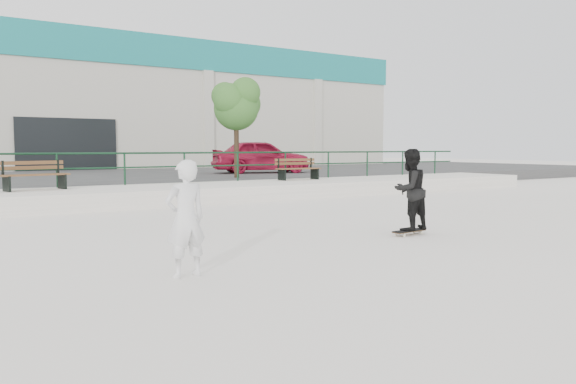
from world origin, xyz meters
TOP-DOWN VIEW (x-y plane):
  - ground at (0.00, 0.00)m, footprint 120.00×120.00m
  - ledge at (0.00, 9.50)m, footprint 30.00×3.00m
  - parking_strip at (0.00, 18.00)m, footprint 60.00×14.00m
  - railing at (-0.00, 10.80)m, footprint 28.00×0.06m
  - commercial_building at (-0.00, 31.99)m, footprint 44.20×16.33m
  - bench_left at (-3.74, 10.03)m, footprint 1.86×0.88m
  - bench_right at (5.19, 10.25)m, footprint 1.72×0.53m
  - tree at (4.02, 12.77)m, footprint 2.18×1.93m
  - red_car at (6.90, 15.87)m, footprint 4.84×2.95m
  - skateboard at (1.50, 0.94)m, footprint 0.80×0.27m
  - standing_skater at (1.50, 0.94)m, footprint 0.79×0.63m
  - seated_skater at (-3.48, -0.02)m, footprint 0.58×0.40m

SIDE VIEW (x-z plane):
  - ground at x=0.00m, z-range 0.00..0.00m
  - skateboard at x=1.50m, z-range 0.03..0.12m
  - ledge at x=0.00m, z-range 0.00..0.50m
  - parking_strip at x=0.00m, z-range 0.00..0.50m
  - seated_skater at x=-3.48m, z-range 0.00..1.52m
  - standing_skater at x=1.50m, z-range 0.09..1.65m
  - bench_right at x=5.19m, z-range 0.50..1.29m
  - bench_left at x=-3.74m, z-range 0.50..1.32m
  - railing at x=0.00m, z-range 0.73..1.76m
  - red_car at x=6.90m, z-range 0.50..2.04m
  - tree at x=4.02m, z-range 1.47..5.33m
  - commercial_building at x=0.00m, z-range 0.58..8.58m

